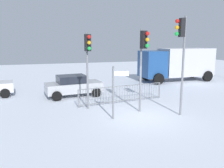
{
  "coord_description": "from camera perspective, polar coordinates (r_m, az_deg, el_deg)",
  "views": [
    {
      "loc": [
        -4.71,
        -10.21,
        3.79
      ],
      "look_at": [
        -0.98,
        2.01,
        1.4
      ],
      "focal_mm": 36.97,
      "sensor_mm": 36.0,
      "label": 1
    }
  ],
  "objects": [
    {
      "name": "ground_plane",
      "position": [
        11.87,
        7.47,
        -8.13
      ],
      "size": [
        60.0,
        60.0,
        0.0
      ],
      "primitive_type": "plane",
      "color": "silver"
    },
    {
      "name": "traffic_light_rear_left",
      "position": [
        12.61,
        -6.0,
        7.48
      ],
      "size": [
        0.34,
        0.57,
        4.26
      ],
      "rotation": [
        0.0,
        0.0,
        3.26
      ],
      "color": "slate",
      "rests_on": "ground"
    },
    {
      "name": "traffic_light_foreground_left",
      "position": [
        11.99,
        16.81,
        9.42
      ],
      "size": [
        0.56,
        0.35,
        4.98
      ],
      "rotation": [
        0.0,
        0.0,
        1.41
      ],
      "color": "slate",
      "rests_on": "ground"
    },
    {
      "name": "traffic_light_foreground_right",
      "position": [
        12.13,
        7.7,
        7.84
      ],
      "size": [
        0.38,
        0.54,
        4.41
      ],
      "rotation": [
        0.0,
        0.0,
        3.52
      ],
      "color": "slate",
      "rests_on": "ground"
    },
    {
      "name": "direction_sign_post",
      "position": [
        11.11,
        0.66,
        -1.42
      ],
      "size": [
        0.76,
        0.3,
        2.62
      ],
      "rotation": [
        0.0,
        0.0,
        -0.32
      ],
      "color": "slate",
      "rests_on": "ground"
    },
    {
      "name": "pedestrian_guard_railing",
      "position": [
        14.38,
        2.52,
        -2.44
      ],
      "size": [
        5.66,
        0.8,
        1.07
      ],
      "rotation": [
        0.0,
        0.0,
        0.13
      ],
      "color": "slate",
      "rests_on": "ground"
    },
    {
      "name": "car_silver_mid",
      "position": [
        16.19,
        -9.55,
        -0.33
      ],
      "size": [
        3.97,
        2.3,
        1.47
      ],
      "rotation": [
        0.0,
        0.0,
        0.12
      ],
      "color": "#B2B5BA",
      "rests_on": "ground"
    },
    {
      "name": "delivery_truck",
      "position": [
        22.99,
        15.8,
        5.07
      ],
      "size": [
        7.09,
        2.8,
        3.1
      ],
      "rotation": [
        0.0,
        0.0,
        3.16
      ],
      "color": "silver",
      "rests_on": "ground"
    }
  ]
}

